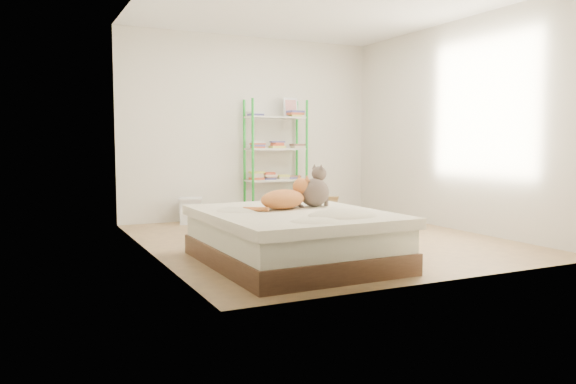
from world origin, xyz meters
TOP-DOWN VIEW (x-y plane):
  - room at (0.00, 0.00)m, footprint 3.81×4.21m
  - bed at (-0.84, -0.98)m, footprint 1.52×1.89m
  - orange_cat at (-0.86, -0.83)m, footprint 0.65×0.48m
  - grey_cat at (-0.49, -0.76)m, footprint 0.42×0.39m
  - shelf_unit at (0.31, 1.88)m, footprint 0.88×0.36m
  - cardboard_box at (0.60, 1.17)m, footprint 0.57×0.58m
  - white_bin at (-0.98, 1.83)m, footprint 0.38×0.36m

SIDE VIEW (x-z plane):
  - cardboard_box at x=0.60m, z-range -0.02..0.36m
  - white_bin at x=-0.98m, z-range 0.00..0.36m
  - bed at x=-0.84m, z-range 0.00..0.48m
  - orange_cat at x=-0.86m, z-range 0.48..0.71m
  - grey_cat at x=-0.49m, z-range 0.48..0.87m
  - shelf_unit at x=0.31m, z-range -0.03..1.72m
  - room at x=0.00m, z-range 0.00..2.61m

